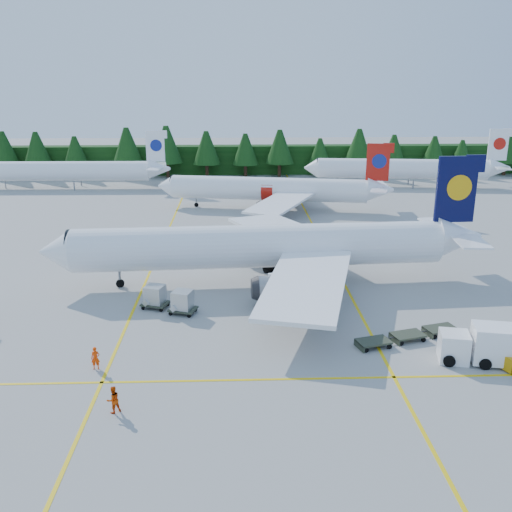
{
  "coord_description": "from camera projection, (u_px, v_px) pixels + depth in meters",
  "views": [
    {
      "loc": [
        -4.77,
        -40.61,
        19.71
      ],
      "look_at": [
        -2.92,
        11.17,
        3.5
      ],
      "focal_mm": 40.0,
      "sensor_mm": 36.0,
      "label": 1
    }
  ],
  "objects": [
    {
      "name": "ground",
      "position": [
        298.0,
        340.0,
        44.78
      ],
      "size": [
        320.0,
        320.0,
        0.0
      ],
      "primitive_type": "plane",
      "color": "#A0A09B",
      "rests_on": "ground"
    },
    {
      "name": "taxi_stripe_a",
      "position": [
        154.0,
        263.0,
        63.37
      ],
      "size": [
        0.25,
        120.0,
        0.01
      ],
      "primitive_type": "cube",
      "color": "yellow",
      "rests_on": "ground"
    },
    {
      "name": "taxi_stripe_b",
      "position": [
        332.0,
        261.0,
        64.05
      ],
      "size": [
        0.25,
        120.0,
        0.01
      ],
      "primitive_type": "cube",
      "color": "yellow",
      "rests_on": "ground"
    },
    {
      "name": "taxi_stripe_cross",
      "position": [
        307.0,
        379.0,
        39.05
      ],
      "size": [
        80.0,
        0.25,
        0.01
      ],
      "primitive_type": "cube",
      "color": "yellow",
      "rests_on": "ground"
    },
    {
      "name": "treeline_hedge",
      "position": [
        258.0,
        160.0,
        122.09
      ],
      "size": [
        220.0,
        4.0,
        6.0
      ],
      "primitive_type": "cube",
      "color": "black",
      "rests_on": "ground"
    },
    {
      "name": "airliner_navy",
      "position": [
        252.0,
        247.0,
        56.28
      ],
      "size": [
        42.82,
        35.17,
        12.44
      ],
      "rotation": [
        0.0,
        0.0,
        0.06
      ],
      "color": "white",
      "rests_on": "ground"
    },
    {
      "name": "airliner_red",
      "position": [
        264.0,
        189.0,
        88.83
      ],
      "size": [
        35.69,
        29.12,
        10.46
      ],
      "rotation": [
        0.0,
        0.0,
        -0.18
      ],
      "color": "white",
      "rests_on": "ground"
    },
    {
      "name": "airliner_far_left",
      "position": [
        61.0,
        171.0,
        105.59
      ],
      "size": [
        36.1,
        4.0,
        10.5
      ],
      "rotation": [
        0.0,
        0.0,
        -0.01
      ],
      "color": "white",
      "rests_on": "ground"
    },
    {
      "name": "airliner_far_right",
      "position": [
        396.0,
        168.0,
        107.55
      ],
      "size": [
        37.28,
        7.43,
        10.85
      ],
      "rotation": [
        0.0,
        0.0,
        -0.11
      ],
      "color": "white",
      "rests_on": "ground"
    },
    {
      "name": "service_truck",
      "position": [
        483.0,
        344.0,
        40.93
      ],
      "size": [
        6.22,
        3.3,
        2.85
      ],
      "rotation": [
        0.0,
        0.0,
        -0.21
      ],
      "color": "white",
      "rests_on": "ground"
    },
    {
      "name": "dolly_train",
      "position": [
        408.0,
        335.0,
        44.69
      ],
      "size": [
        8.78,
        4.35,
        0.15
      ],
      "rotation": [
        0.0,
        0.0,
        0.28
      ],
      "color": "#343929",
      "rests_on": "ground"
    },
    {
      "name": "uld_pair",
      "position": [
        169.0,
        298.0,
        50.18
      ],
      "size": [
        5.27,
        3.74,
        1.74
      ],
      "rotation": [
        0.0,
        0.0,
        -0.31
      ],
      "color": "#343929",
      "rests_on": "ground"
    },
    {
      "name": "crew_a",
      "position": [
        95.0,
        358.0,
        40.15
      ],
      "size": [
        0.64,
        0.44,
        1.67
      ],
      "primitive_type": "imported",
      "rotation": [
        0.0,
        0.0,
        0.08
      ],
      "color": "#FF3D05",
      "rests_on": "ground"
    },
    {
      "name": "crew_b",
      "position": [
        113.0,
        400.0,
        34.9
      ],
      "size": [
        1.08,
        1.03,
        1.75
      ],
      "primitive_type": "imported",
      "rotation": [
        0.0,
        0.0,
        3.75
      ],
      "color": "#D93E04",
      "rests_on": "ground"
    },
    {
      "name": "crew_c",
      "position": [
        478.0,
        340.0,
        42.53
      ],
      "size": [
        0.88,
        0.99,
        2.0
      ],
      "primitive_type": "imported",
      "rotation": [
        0.0,
        0.0,
        1.09
      ],
      "color": "#F73705",
      "rests_on": "ground"
    }
  ]
}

